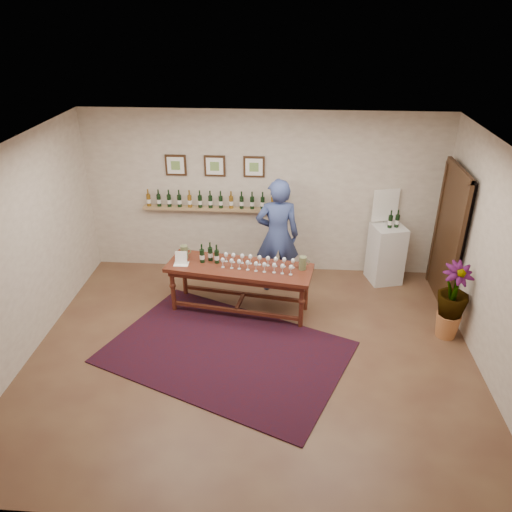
# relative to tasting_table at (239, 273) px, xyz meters

# --- Properties ---
(ground) EXTENTS (6.00, 6.00, 0.00)m
(ground) POSITION_rel_tasting_table_xyz_m (0.27, -1.09, -0.66)
(ground) COLOR #523124
(ground) RESTS_ON ground
(room_shell) EXTENTS (6.00, 6.00, 6.00)m
(room_shell) POSITION_rel_tasting_table_xyz_m (2.38, 0.77, 0.46)
(room_shell) COLOR beige
(room_shell) RESTS_ON ground
(rug) EXTENTS (3.72, 3.17, 0.02)m
(rug) POSITION_rel_tasting_table_xyz_m (-0.09, -1.07, -0.65)
(rug) COLOR #450C0E
(rug) RESTS_ON ground
(tasting_table) EXTENTS (2.26, 1.03, 0.77)m
(tasting_table) POSITION_rel_tasting_table_xyz_m (0.00, 0.00, 0.00)
(tasting_table) COLOR #451711
(tasting_table) RESTS_ON ground
(table_glasses) EXTENTS (1.21, 0.43, 0.16)m
(table_glasses) POSITION_rel_tasting_table_xyz_m (0.28, -0.02, 0.20)
(table_glasses) COLOR white
(table_glasses) RESTS_ON tasting_table
(table_bottles) EXTENTS (0.27, 0.16, 0.28)m
(table_bottles) POSITION_rel_tasting_table_xyz_m (-0.46, 0.13, 0.26)
(table_bottles) COLOR black
(table_bottles) RESTS_ON tasting_table
(pitcher_left) EXTENTS (0.16, 0.16, 0.21)m
(pitcher_left) POSITION_rel_tasting_table_xyz_m (-0.87, 0.21, 0.22)
(pitcher_left) COLOR #626A42
(pitcher_left) RESTS_ON tasting_table
(pitcher_right) EXTENTS (0.16, 0.16, 0.20)m
(pitcher_right) POSITION_rel_tasting_table_xyz_m (0.94, -0.02, 0.22)
(pitcher_right) COLOR #626A42
(pitcher_right) RESTS_ON tasting_table
(menu_card) EXTENTS (0.22, 0.16, 0.20)m
(menu_card) POSITION_rel_tasting_table_xyz_m (-0.88, 0.02, 0.21)
(menu_card) COLOR white
(menu_card) RESTS_ON tasting_table
(display_pedestal) EXTENTS (0.61, 0.61, 1.00)m
(display_pedestal) POSITION_rel_tasting_table_xyz_m (2.37, 1.11, -0.15)
(display_pedestal) COLOR silver
(display_pedestal) RESTS_ON ground
(pedestal_bottles) EXTENTS (0.29, 0.14, 0.28)m
(pedestal_bottles) POSITION_rel_tasting_table_xyz_m (2.42, 1.09, 0.48)
(pedestal_bottles) COLOR black
(pedestal_bottles) RESTS_ON display_pedestal
(info_sign) EXTENTS (0.43, 0.14, 0.61)m
(info_sign) POSITION_rel_tasting_table_xyz_m (2.30, 1.29, 0.65)
(info_sign) COLOR white
(info_sign) RESTS_ON display_pedestal
(potted_plant) EXTENTS (0.63, 0.63, 0.99)m
(potted_plant) POSITION_rel_tasting_table_xyz_m (3.02, -0.46, -0.08)
(potted_plant) COLOR #B76E3D
(potted_plant) RESTS_ON ground
(person) EXTENTS (0.74, 0.52, 1.91)m
(person) POSITION_rel_tasting_table_xyz_m (0.54, 0.71, 0.30)
(person) COLOR navy
(person) RESTS_ON ground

